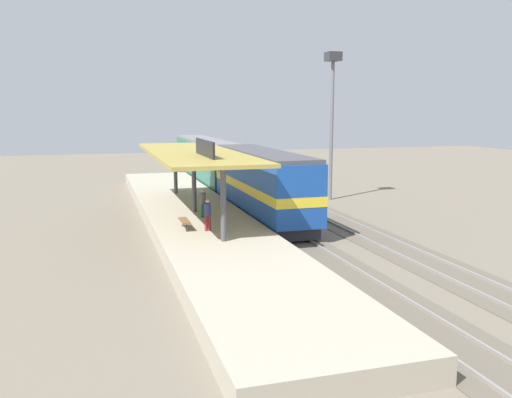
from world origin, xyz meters
The scene contains 11 objects.
ground_plane centered at (2.00, 0.00, 0.00)m, with size 120.00×120.00×0.00m, color #706656.
track_near centered at (0.00, 0.00, 0.03)m, with size 3.20×110.00×0.16m.
track_far centered at (4.60, 0.00, 0.03)m, with size 3.20×110.00×0.16m.
platform centered at (-4.60, 0.00, 0.45)m, with size 6.00×44.00×0.90m, color #A89E89.
station_canopy centered at (-4.60, -0.09, 4.53)m, with size 5.20×18.00×4.70m.
platform_bench centered at (-6.00, -4.75, 1.34)m, with size 0.44×1.70×0.50m.
locomotive centered at (0.00, 0.46, 2.41)m, with size 2.93×14.43×4.44m.
passenger_carriage_single centered at (0.00, 18.46, 2.31)m, with size 2.90×20.00×4.24m.
light_mast centered at (7.80, 6.90, 8.40)m, with size 1.10×1.10×11.70m.
person_waiting centered at (-4.89, -5.56, 1.85)m, with size 0.34×0.34×1.71m.
person_walking centered at (-4.43, -1.93, 1.85)m, with size 0.34×0.34×1.71m.
Camera 1 is at (-10.48, -33.27, 7.27)m, focal length 38.12 mm.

